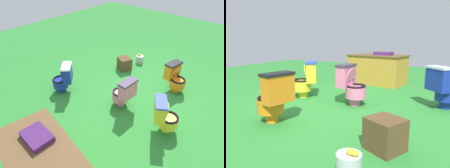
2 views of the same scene
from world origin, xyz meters
The scene contains 8 objects.
ground centered at (0.00, 0.00, 0.00)m, with size 14.00×14.00×0.00m, color #2D8433.
toilet_yellow centered at (-0.92, 0.50, 0.37)m, with size 0.63×0.61×0.73m.
toilet_pink centered at (0.10, 0.47, 0.37)m, with size 0.51×0.44×0.73m.
toilet_blue centered at (1.54, 0.98, 0.37)m, with size 0.63×0.63×0.73m.
toilet_orange centered at (-0.44, -0.86, 0.37)m, with size 0.56×0.48×0.73m.
vendor_table centered at (-0.14, 2.60, 0.39)m, with size 1.58×1.08×0.85m.
small_crate centered at (1.13, -0.85, 0.17)m, with size 0.33×0.35×0.35m, color brown.
lemon_bucket centered at (1.01, -1.47, 0.12)m, with size 0.22×0.22×0.28m.
Camera 1 is at (-1.97, 3.16, 3.00)m, focal length 31.62 mm.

